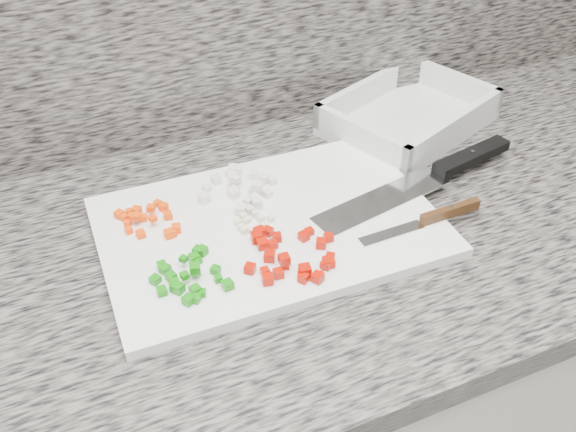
{
  "coord_description": "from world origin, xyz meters",
  "views": [
    {
      "loc": [
        -0.19,
        0.8,
        1.49
      ],
      "look_at": [
        0.08,
        1.43,
        0.94
      ],
      "focal_mm": 40.0,
      "sensor_mm": 36.0,
      "label": 1
    }
  ],
  "objects": [
    {
      "name": "countertop",
      "position": [
        0.0,
        1.44,
        0.88
      ],
      "size": [
        3.96,
        0.64,
        0.04
      ],
      "primitive_type": "cube",
      "color": "#645F58",
      "rests_on": "cabinet"
    },
    {
      "name": "cutting_board",
      "position": [
        0.06,
        1.45,
        0.91
      ],
      "size": [
        0.48,
        0.32,
        0.02
      ],
      "primitive_type": "cube",
      "rotation": [
        0.0,
        0.0,
        -0.02
      ],
      "color": "white",
      "rests_on": "countertop"
    },
    {
      "name": "carrot_pile",
      "position": [
        -0.09,
        1.52,
        0.92
      ],
      "size": [
        0.08,
        0.09,
        0.02
      ],
      "color": "#FE4305",
      "rests_on": "cutting_board"
    },
    {
      "name": "onion_pile",
      "position": [
        0.05,
        1.54,
        0.92
      ],
      "size": [
        0.12,
        0.12,
        0.02
      ],
      "color": "silver",
      "rests_on": "cutting_board"
    },
    {
      "name": "green_pepper_pile",
      "position": [
        -0.07,
        1.38,
        0.92
      ],
      "size": [
        0.1,
        0.1,
        0.02
      ],
      "color": "#137B0B",
      "rests_on": "cutting_board"
    },
    {
      "name": "red_pepper_pile",
      "position": [
        0.06,
        1.37,
        0.92
      ],
      "size": [
        0.14,
        0.13,
        0.02
      ],
      "color": "#B41002",
      "rests_on": "cutting_board"
    },
    {
      "name": "garlic_pile",
      "position": [
        0.04,
        1.46,
        0.92
      ],
      "size": [
        0.06,
        0.04,
        0.01
      ],
      "color": "beige",
      "rests_on": "cutting_board"
    },
    {
      "name": "chef_knife",
      "position": [
        0.36,
        1.45,
        0.92
      ],
      "size": [
        0.38,
        0.11,
        0.02
      ],
      "rotation": [
        0.0,
        0.0,
        0.19
      ],
      "color": "silver",
      "rests_on": "cutting_board"
    },
    {
      "name": "paring_knife",
      "position": [
        0.28,
        1.36,
        0.92
      ],
      "size": [
        0.19,
        0.02,
        0.02
      ],
      "rotation": [
        0.0,
        0.0,
        0.02
      ],
      "color": "silver",
      "rests_on": "cutting_board"
    },
    {
      "name": "tray",
      "position": [
        0.4,
        1.62,
        0.92
      ],
      "size": [
        0.33,
        0.29,
        0.06
      ],
      "rotation": [
        0.0,
        0.0,
        0.37
      ],
      "color": "silver",
      "rests_on": "countertop"
    }
  ]
}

